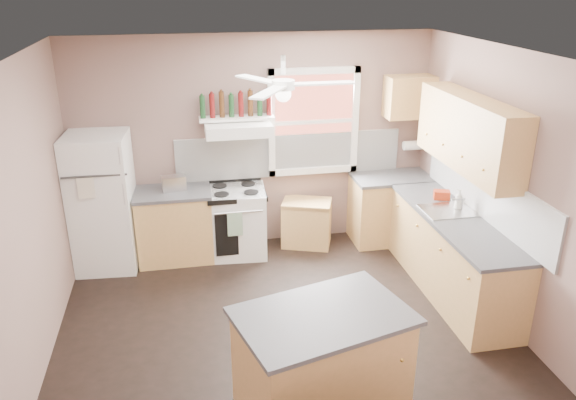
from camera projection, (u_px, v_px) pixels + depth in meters
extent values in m
plane|color=black|center=(284.00, 324.00, 5.75)|extent=(4.50, 4.50, 0.00)
plane|color=white|center=(283.00, 55.00, 4.74)|extent=(4.50, 4.50, 0.00)
cube|color=#765C53|center=(254.00, 143.00, 7.09)|extent=(4.50, 0.05, 2.70)
cube|color=#765C53|center=(506.00, 186.00, 5.64)|extent=(0.05, 4.00, 2.70)
cube|color=#765C53|center=(25.00, 222.00, 4.85)|extent=(0.05, 4.00, 2.70)
cube|color=white|center=(290.00, 155.00, 7.20)|extent=(2.90, 0.03, 0.55)
cube|color=white|center=(484.00, 192.00, 5.98)|extent=(0.03, 2.60, 0.55)
cube|color=brown|center=(313.00, 122.00, 7.09)|extent=(1.00, 0.02, 1.20)
cube|color=white|center=(314.00, 122.00, 7.06)|extent=(1.16, 0.07, 1.36)
cube|color=white|center=(103.00, 203.00, 6.62)|extent=(0.75, 0.73, 1.65)
cube|color=tan|center=(175.00, 226.00, 6.95)|extent=(0.90, 0.60, 0.86)
cube|color=#404042|center=(172.00, 192.00, 6.78)|extent=(0.92, 0.62, 0.04)
cube|color=silver|center=(174.00, 183.00, 6.77)|extent=(0.30, 0.19, 0.18)
cube|color=white|center=(236.00, 221.00, 7.09)|extent=(0.77, 0.69, 0.86)
cube|color=white|center=(238.00, 129.00, 6.70)|extent=(0.78, 0.50, 0.14)
cube|color=white|center=(237.00, 118.00, 6.77)|extent=(0.90, 0.26, 0.03)
cube|color=tan|center=(307.00, 223.00, 7.34)|extent=(0.72, 0.59, 0.62)
cube|color=tan|center=(390.00, 209.00, 7.44)|extent=(1.00, 0.60, 0.86)
cube|color=tan|center=(452.00, 257.00, 6.21)|extent=(0.60, 2.20, 0.86)
cube|color=#404042|center=(392.00, 178.00, 7.28)|extent=(1.02, 0.62, 0.04)
cube|color=#404042|center=(456.00, 220.00, 6.03)|extent=(0.62, 2.22, 0.04)
cube|color=silver|center=(447.00, 211.00, 6.21)|extent=(0.55, 0.45, 0.03)
cylinder|color=silver|center=(462.00, 204.00, 6.21)|extent=(0.03, 0.03, 0.14)
cube|color=tan|center=(469.00, 133.00, 5.90)|extent=(0.33, 1.80, 0.76)
cube|color=tan|center=(409.00, 97.00, 7.05)|extent=(0.60, 0.33, 0.52)
cylinder|color=white|center=(413.00, 145.00, 7.34)|extent=(0.26, 0.12, 0.12)
cube|color=tan|center=(322.00, 364.00, 4.51)|extent=(1.42, 1.09, 0.86)
cube|color=#404042|center=(323.00, 316.00, 4.34)|extent=(1.51, 1.19, 0.04)
cylinder|color=white|center=(283.00, 85.00, 4.83)|extent=(0.20, 0.20, 0.08)
imported|color=silver|center=(459.00, 200.00, 6.21)|extent=(0.12, 0.12, 0.23)
cube|color=#AB2B0E|center=(442.00, 195.00, 6.52)|extent=(0.21, 0.17, 0.10)
cylinder|color=#143819|center=(202.00, 107.00, 6.64)|extent=(0.06, 0.06, 0.27)
cylinder|color=#590F0F|center=(212.00, 106.00, 6.66)|extent=(0.06, 0.06, 0.29)
cylinder|color=#3F230F|center=(222.00, 105.00, 6.67)|extent=(0.06, 0.06, 0.31)
cylinder|color=#143819|center=(231.00, 106.00, 6.70)|extent=(0.06, 0.06, 0.27)
cylinder|color=#590F0F|center=(241.00, 105.00, 6.72)|extent=(0.06, 0.06, 0.29)
cylinder|color=#3F230F|center=(250.00, 103.00, 6.73)|extent=(0.06, 0.06, 0.31)
cylinder|color=#143819|center=(260.00, 105.00, 6.76)|extent=(0.06, 0.06, 0.27)
cylinder|color=#590F0F|center=(269.00, 103.00, 6.78)|extent=(0.06, 0.06, 0.29)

